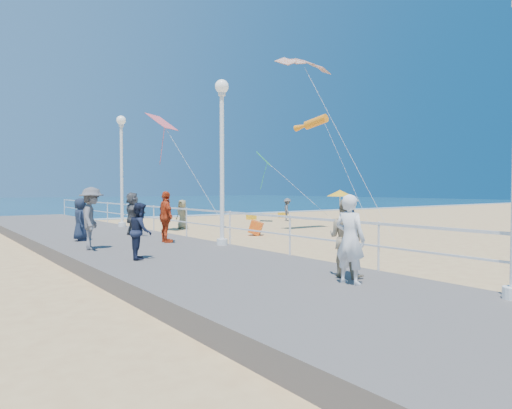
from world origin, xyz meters
TOP-DOWN VIEW (x-y plane):
  - ground at (0.00, 0.00)m, footprint 160.00×160.00m
  - ocean at (0.00, 65.00)m, footprint 160.00×90.00m
  - surf_line at (0.00, 20.50)m, footprint 160.00×1.20m
  - boardwalk at (-7.50, 0.00)m, footprint 5.00×44.00m
  - railing at (-5.05, 0.00)m, footprint 0.05×42.00m
  - lamp_post_mid at (-5.35, 0.00)m, footprint 0.44×0.44m
  - lamp_post_far at (-5.35, 9.00)m, footprint 0.44×0.44m
  - woman_holding_toddler at (-6.61, -6.55)m, footprint 0.51×0.68m
  - toddler_held at (-6.46, -6.40)m, footprint 0.32×0.39m
  - spectator_1 at (-6.13, -6.02)m, footprint 0.76×0.90m
  - spectator_2 at (-9.07, 1.41)m, footprint 1.11×1.39m
  - spectator_3 at (-6.51, 1.72)m, footprint 0.51×1.05m
  - spectator_4 at (-8.68, 3.99)m, footprint 0.71×0.86m
  - spectator_5 at (-6.51, 4.72)m, footprint 0.52×1.57m
  - spectator_7 at (-8.62, -1.21)m, footprint 0.79×0.87m
  - beach_walker_a at (7.21, 11.45)m, footprint 1.06×1.16m
  - beach_walker_b at (19.27, 16.21)m, footprint 1.00×0.78m
  - beach_walker_c at (-1.55, 10.12)m, footprint 0.70×0.89m
  - box_kite at (-0.35, 4.90)m, footprint 0.89×0.89m
  - beach_umbrella at (10.63, 9.77)m, footprint 1.90×1.90m
  - beach_chair_left at (6.03, 14.06)m, footprint 0.55×0.55m
  - beach_chair_right at (9.13, 14.23)m, footprint 0.55×0.55m
  - kite_parafoil at (2.56, 4.70)m, footprint 3.24×0.94m
  - kite_windsock at (7.88, 9.36)m, footprint 1.03×2.83m
  - kite_diamond_pink at (-3.37, 8.71)m, footprint 1.74×1.67m
  - kite_diamond_green at (4.96, 11.22)m, footprint 1.51×1.56m

SIDE VIEW (x-z plane):
  - ground at x=0.00m, z-range 0.00..0.00m
  - ocean at x=0.00m, z-range -0.01..0.04m
  - surf_line at x=0.00m, z-range 0.01..0.05m
  - boardwalk at x=-7.50m, z-range 0.00..0.40m
  - beach_chair_left at x=6.03m, z-range 0.00..0.40m
  - beach_chair_right at x=9.13m, z-range 0.00..0.40m
  - box_kite at x=-0.35m, z-range -0.07..0.67m
  - beach_walker_a at x=7.21m, z-range 0.00..1.57m
  - beach_walker_b at x=19.27m, z-range 0.00..1.58m
  - beach_walker_c at x=-1.55m, z-range 0.00..1.62m
  - spectator_7 at x=-8.62m, z-range 0.40..1.87m
  - spectator_4 at x=-8.68m, z-range 0.40..1.90m
  - spectator_1 at x=-6.13m, z-range 0.40..2.02m
  - spectator_5 at x=-6.51m, z-range 0.40..2.09m
  - railing at x=-5.05m, z-range 0.98..1.53m
  - woman_holding_toddler at x=-6.61m, z-range 0.40..2.12m
  - spectator_3 at x=-6.51m, z-range 0.40..2.14m
  - spectator_2 at x=-9.07m, z-range 0.40..2.28m
  - toddler_held at x=-6.46m, z-range 1.25..1.97m
  - beach_umbrella at x=10.63m, z-range 0.84..2.98m
  - lamp_post_mid at x=-5.35m, z-range 1.00..6.32m
  - lamp_post_far at x=-5.35m, z-range 1.00..6.32m
  - kite_diamond_green at x=4.96m, z-range 3.72..4.63m
  - kite_diamond_pink at x=-3.37m, z-range 5.16..5.95m
  - kite_windsock at x=7.88m, z-range 6.06..7.17m
  - kite_parafoil at x=2.56m, z-range 8.31..8.96m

